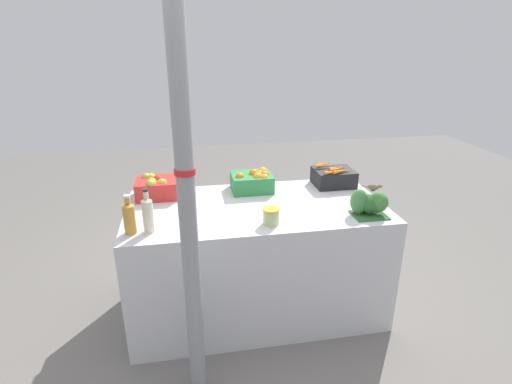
{
  "coord_description": "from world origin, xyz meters",
  "views": [
    {
      "loc": [
        -0.45,
        -2.53,
        1.94
      ],
      "look_at": [
        0.0,
        0.0,
        0.95
      ],
      "focal_mm": 28.0,
      "sensor_mm": 36.0,
      "label": 1
    }
  ],
  "objects_px": {
    "carrot_crate": "(334,177)",
    "broccoli_pile": "(369,203)",
    "juice_bottle_amber": "(129,217)",
    "apple_crate": "(157,187)",
    "sparrow_bird": "(374,187)",
    "support_pole": "(186,183)",
    "orange_crate": "(253,180)",
    "juice_bottle_cloudy": "(148,214)",
    "pickle_jar": "(271,216)"
  },
  "relations": [
    {
      "from": "carrot_crate",
      "to": "juice_bottle_cloudy",
      "type": "bearing_deg",
      "value": -157.19
    },
    {
      "from": "juice_bottle_cloudy",
      "to": "pickle_jar",
      "type": "relative_size",
      "value": 2.59
    },
    {
      "from": "support_pole",
      "to": "juice_bottle_amber",
      "type": "relative_size",
      "value": 10.49
    },
    {
      "from": "carrot_crate",
      "to": "pickle_jar",
      "type": "relative_size",
      "value": 2.84
    },
    {
      "from": "carrot_crate",
      "to": "broccoli_pile",
      "type": "height_order",
      "value": "broccoli_pile"
    },
    {
      "from": "orange_crate",
      "to": "juice_bottle_cloudy",
      "type": "xyz_separation_m",
      "value": [
        -0.74,
        -0.58,
        0.04
      ]
    },
    {
      "from": "support_pole",
      "to": "juice_bottle_cloudy",
      "type": "xyz_separation_m",
      "value": [
        -0.24,
        0.41,
        -0.33
      ]
    },
    {
      "from": "orange_crate",
      "to": "carrot_crate",
      "type": "relative_size",
      "value": 1.0
    },
    {
      "from": "support_pole",
      "to": "sparrow_bird",
      "type": "xyz_separation_m",
      "value": [
        1.18,
        0.39,
        -0.24
      ]
    },
    {
      "from": "orange_crate",
      "to": "juice_bottle_amber",
      "type": "height_order",
      "value": "juice_bottle_amber"
    },
    {
      "from": "pickle_jar",
      "to": "sparrow_bird",
      "type": "xyz_separation_m",
      "value": [
        0.67,
        0.01,
        0.15
      ]
    },
    {
      "from": "broccoli_pile",
      "to": "pickle_jar",
      "type": "relative_size",
      "value": 2.24
    },
    {
      "from": "apple_crate",
      "to": "broccoli_pile",
      "type": "bearing_deg",
      "value": -22.48
    },
    {
      "from": "apple_crate",
      "to": "sparrow_bird",
      "type": "relative_size",
      "value": 2.41
    },
    {
      "from": "orange_crate",
      "to": "carrot_crate",
      "type": "xyz_separation_m",
      "value": [
        0.64,
        0.0,
        -0.01
      ]
    },
    {
      "from": "support_pole",
      "to": "apple_crate",
      "type": "relative_size",
      "value": 8.47
    },
    {
      "from": "orange_crate",
      "to": "pickle_jar",
      "type": "height_order",
      "value": "orange_crate"
    },
    {
      "from": "support_pole",
      "to": "sparrow_bird",
      "type": "height_order",
      "value": "support_pole"
    },
    {
      "from": "juice_bottle_cloudy",
      "to": "pickle_jar",
      "type": "xyz_separation_m",
      "value": [
        0.75,
        -0.02,
        -0.07
      ]
    },
    {
      "from": "pickle_jar",
      "to": "orange_crate",
      "type": "bearing_deg",
      "value": 90.76
    },
    {
      "from": "support_pole",
      "to": "broccoli_pile",
      "type": "xyz_separation_m",
      "value": [
        1.17,
        0.42,
        -0.36
      ]
    },
    {
      "from": "support_pole",
      "to": "broccoli_pile",
      "type": "bearing_deg",
      "value": 19.52
    },
    {
      "from": "carrot_crate",
      "to": "sparrow_bird",
      "type": "distance_m",
      "value": 0.61
    },
    {
      "from": "apple_crate",
      "to": "juice_bottle_amber",
      "type": "distance_m",
      "value": 0.6
    },
    {
      "from": "carrot_crate",
      "to": "juice_bottle_amber",
      "type": "bearing_deg",
      "value": -158.7
    },
    {
      "from": "support_pole",
      "to": "pickle_jar",
      "type": "height_order",
      "value": "support_pole"
    },
    {
      "from": "support_pole",
      "to": "carrot_crate",
      "type": "bearing_deg",
      "value": 40.85
    },
    {
      "from": "carrot_crate",
      "to": "juice_bottle_amber",
      "type": "height_order",
      "value": "juice_bottle_amber"
    },
    {
      "from": "orange_crate",
      "to": "broccoli_pile",
      "type": "bearing_deg",
      "value": -40.45
    },
    {
      "from": "apple_crate",
      "to": "orange_crate",
      "type": "xyz_separation_m",
      "value": [
        0.72,
        -0.0,
        0.01
      ]
    },
    {
      "from": "orange_crate",
      "to": "sparrow_bird",
      "type": "distance_m",
      "value": 0.91
    },
    {
      "from": "broccoli_pile",
      "to": "pickle_jar",
      "type": "height_order",
      "value": "broccoli_pile"
    },
    {
      "from": "support_pole",
      "to": "pickle_jar",
      "type": "bearing_deg",
      "value": 37.19
    },
    {
      "from": "support_pole",
      "to": "carrot_crate",
      "type": "xyz_separation_m",
      "value": [
        1.15,
        0.99,
        -0.37
      ]
    },
    {
      "from": "broccoli_pile",
      "to": "juice_bottle_amber",
      "type": "bearing_deg",
      "value": -179.77
    },
    {
      "from": "pickle_jar",
      "to": "juice_bottle_amber",
      "type": "bearing_deg",
      "value": 178.47
    },
    {
      "from": "juice_bottle_cloudy",
      "to": "sparrow_bird",
      "type": "xyz_separation_m",
      "value": [
        1.42,
        -0.02,
        0.08
      ]
    },
    {
      "from": "support_pole",
      "to": "orange_crate",
      "type": "bearing_deg",
      "value": 63.06
    },
    {
      "from": "juice_bottle_amber",
      "to": "juice_bottle_cloudy",
      "type": "distance_m",
      "value": 0.11
    },
    {
      "from": "orange_crate",
      "to": "juice_bottle_amber",
      "type": "xyz_separation_m",
      "value": [
        -0.85,
        -0.58,
        0.02
      ]
    },
    {
      "from": "pickle_jar",
      "to": "sparrow_bird",
      "type": "bearing_deg",
      "value": 0.43
    },
    {
      "from": "support_pole",
      "to": "apple_crate",
      "type": "height_order",
      "value": "support_pole"
    },
    {
      "from": "juice_bottle_cloudy",
      "to": "pickle_jar",
      "type": "height_order",
      "value": "juice_bottle_cloudy"
    },
    {
      "from": "juice_bottle_amber",
      "to": "juice_bottle_cloudy",
      "type": "height_order",
      "value": "juice_bottle_cloudy"
    },
    {
      "from": "juice_bottle_amber",
      "to": "pickle_jar",
      "type": "distance_m",
      "value": 0.86
    },
    {
      "from": "juice_bottle_amber",
      "to": "sparrow_bird",
      "type": "relative_size",
      "value": 1.94
    },
    {
      "from": "broccoli_pile",
      "to": "juice_bottle_amber",
      "type": "xyz_separation_m",
      "value": [
        -1.52,
        -0.01,
        0.02
      ]
    },
    {
      "from": "sparrow_bird",
      "to": "apple_crate",
      "type": "bearing_deg",
      "value": -176.47
    },
    {
      "from": "carrot_crate",
      "to": "broccoli_pile",
      "type": "bearing_deg",
      "value": -87.4
    },
    {
      "from": "carrot_crate",
      "to": "broccoli_pile",
      "type": "distance_m",
      "value": 0.58
    }
  ]
}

